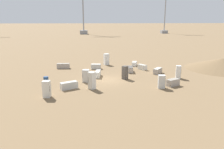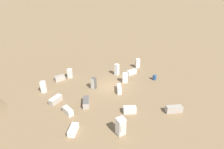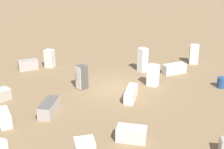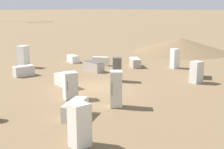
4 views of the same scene
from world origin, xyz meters
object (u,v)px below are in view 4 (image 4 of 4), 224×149
Objects in this scene: discarded_fridge_5 at (73,59)px; discarded_fridge_8 at (65,81)px; discarded_fridge_15 at (117,69)px; discarded_fridge_0 at (198,72)px; discarded_fridge_6 at (93,66)px; discarded_fridge_7 at (175,58)px; discarded_fridge_13 at (24,71)px; discarded_fridge_14 at (101,61)px; discarded_fridge_12 at (196,72)px; discarded_fridge_10 at (135,63)px; discarded_fridge_11 at (75,109)px; discarded_fridge_4 at (80,125)px; discarded_fridge_2 at (70,86)px; discarded_fridge_1 at (23,57)px; discarded_fridge_9 at (116,89)px.

discarded_fridge_8 is at bearing 65.83° from discarded_fridge_5.
discarded_fridge_0 is at bearing 8.53° from discarded_fridge_15.
discarded_fridge_0 is 1.01× the size of discarded_fridge_15.
discarded_fridge_7 reaches higher than discarded_fridge_6.
discarded_fridge_14 reaches higher than discarded_fridge_13.
discarded_fridge_10 is at bearing 176.60° from discarded_fridge_12.
discarded_fridge_5 is (-1.92, 11.60, -0.07)m from discarded_fridge_0.
discarded_fridge_14 is (10.19, 8.36, -0.01)m from discarded_fridge_11.
discarded_fridge_4 is at bearing 115.70° from discarded_fridge_11.
discarded_fridge_6 is 1.09× the size of discarded_fridge_10.
discarded_fridge_5 is 0.94× the size of discarded_fridge_10.
discarded_fridge_15 is at bearing 27.13° from discarded_fridge_0.
discarded_fridge_7 is 0.84× the size of discarded_fridge_11.
discarded_fridge_11 is at bearing 148.91° from discarded_fridge_4.
discarded_fridge_7 is 12.19m from discarded_fridge_13.
discarded_fridge_8 is 8.43m from discarded_fridge_10.
discarded_fridge_2 is at bearing -125.25° from discarded_fridge_15.
discarded_fridge_15 is at bearing 64.94° from discarded_fridge_10.
discarded_fridge_4 is (-7.06, -15.04, -0.10)m from discarded_fridge_1.
discarded_fridge_1 reaches higher than discarded_fridge_2.
discarded_fridge_9 is at bearing -82.88° from discarded_fridge_12.
discarded_fridge_5 is at bearing 75.13° from discarded_fridge_6.
discarded_fridge_12 reaches higher than discarded_fridge_0.
discarded_fridge_9 is 1.06× the size of discarded_fridge_10.
discarded_fridge_15 is at bearing -104.63° from discarded_fridge_6.
discarded_fridge_2 is 8.84m from discarded_fridge_12.
discarded_fridge_8 is (1.53, 2.39, -0.37)m from discarded_fridge_2.
discarded_fridge_8 is (5.24, 7.32, -0.44)m from discarded_fridge_4.
discarded_fridge_6 is (-3.52, 7.27, -0.01)m from discarded_fridge_0.
discarded_fridge_5 is at bearing -107.47° from discarded_fridge_2.
discarded_fridge_9 is (-5.60, -7.43, 0.56)m from discarded_fridge_6.
discarded_fridge_1 is at bearing 5.03° from discarded_fridge_5.
discarded_fridge_13 is 7.13m from discarded_fridge_15.
discarded_fridge_8 is 5.32m from discarded_fridge_9.
discarded_fridge_1 reaches higher than discarded_fridge_15.
discarded_fridge_14 is 0.94× the size of discarded_fridge_15.
discarded_fridge_2 is 3.09m from discarded_fridge_11.
discarded_fridge_10 is 1.07× the size of discarded_fridge_15.
discarded_fridge_9 is 1.13× the size of discarded_fridge_15.
discarded_fridge_6 is at bearing 89.54° from discarded_fridge_5.
discarded_fridge_9 is 2.53m from discarded_fridge_11.
discarded_fridge_13 is 0.99× the size of discarded_fridge_14.
discarded_fridge_9 reaches higher than discarded_fridge_4.
discarded_fridge_7 is at bearing 148.67° from discarded_fridge_12.
discarded_fridge_9 is (4.36, 2.10, 0.12)m from discarded_fridge_4.
discarded_fridge_12 is (9.98, -0.90, 0.35)m from discarded_fridge_11.
discarded_fridge_13 is at bearing 163.41° from discarded_fridge_4.
discarded_fridge_11 reaches higher than discarded_fridge_6.
discarded_fridge_14 is at bearing -57.22° from discarded_fridge_1.
discarded_fridge_2 is at bearing -125.53° from discarded_fridge_1.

